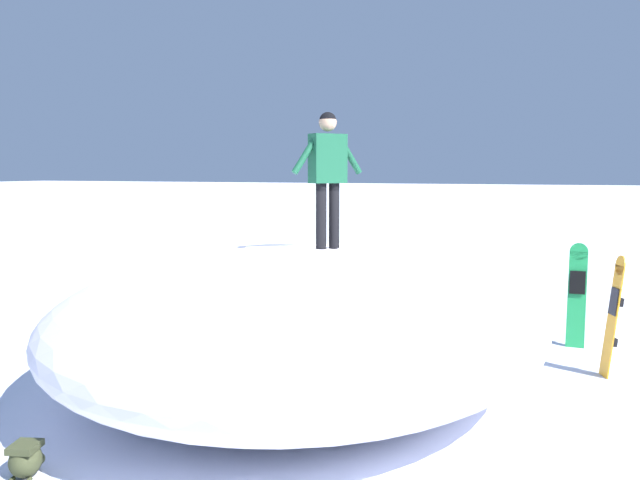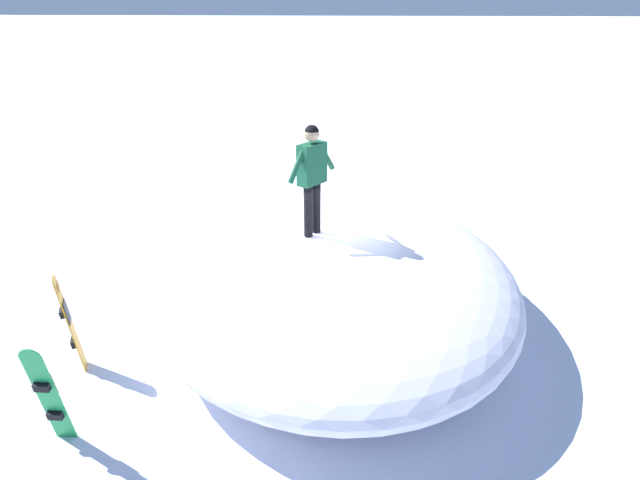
% 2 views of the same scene
% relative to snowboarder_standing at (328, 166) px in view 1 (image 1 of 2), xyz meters
% --- Properties ---
extents(ground, '(240.00, 240.00, 0.00)m').
position_rel_snowboarder_standing_xyz_m(ground, '(0.53, -0.07, -2.82)').
color(ground, white).
extents(snow_mound, '(8.61, 7.60, 1.74)m').
position_rel_snowboarder_standing_xyz_m(snow_mound, '(0.28, -0.26, -1.95)').
color(snow_mound, white).
rests_on(snow_mound, ground).
extents(snowboarder_standing, '(0.89, 0.71, 1.78)m').
position_rel_snowboarder_standing_xyz_m(snowboarder_standing, '(0.00, 0.00, 0.00)').
color(snowboarder_standing, black).
rests_on(snowboarder_standing, snow_mound).
extents(snowboard_primary_upright, '(0.34, 0.28, 1.62)m').
position_rel_snowboarder_standing_xyz_m(snowboard_primary_upright, '(-2.98, 3.07, -1.98)').
color(snowboard_primary_upright, '#1E8C47').
rests_on(snowboard_primary_upright, ground).
extents(snowboard_secondary_upright, '(0.32, 0.28, 1.65)m').
position_rel_snowboarder_standing_xyz_m(snowboard_secondary_upright, '(-1.42, 3.55, -1.97)').
color(snowboard_secondary_upright, orange).
rests_on(snowboard_secondary_upright, ground).
extents(backpack_near, '(0.53, 0.37, 0.31)m').
position_rel_snowboarder_standing_xyz_m(backpack_near, '(3.78, -1.48, -2.66)').
color(backpack_near, '#383D23').
rests_on(backpack_near, ground).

